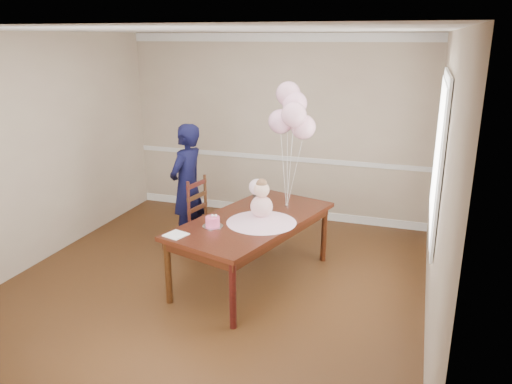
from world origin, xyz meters
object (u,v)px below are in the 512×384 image
Objects in this scene: birthday_cake at (213,221)px; dining_chair_seat at (211,223)px; woman at (187,186)px; dining_table_top at (253,220)px.

dining_chair_seat is (-0.39, 0.82, -0.36)m from birthday_cake.
birthday_cake is at bearing 46.26° from woman.
woman is at bearing 162.06° from dining_chair_seat.
dining_chair_seat is at bearing 69.75° from woman.
dining_table_top is at bearing -21.31° from dining_chair_seat.
birthday_cake reaches higher than dining_chair_seat.
dining_table_top reaches higher than dining_chair_seat.
dining_table_top is 0.49m from birthday_cake.
dining_table_top is 0.88m from dining_chair_seat.
dining_chair_seat is at bearing 115.43° from birthday_cake.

